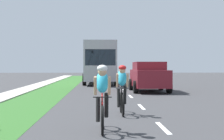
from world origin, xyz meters
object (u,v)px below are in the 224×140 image
cyclist_lead (102,97)px  cyclist_trailing (122,89)px  suv_maroon (149,76)px  bus_silver (100,61)px

cyclist_lead → cyclist_trailing: bearing=77.6°
cyclist_trailing → suv_maroon: (2.29, 10.28, 0.14)m
cyclist_trailing → suv_maroon: suv_maroon is taller
cyclist_lead → bus_silver: (0.03, 23.97, 1.17)m
suv_maroon → bus_silver: 11.14m
cyclist_lead → bus_silver: bus_silver is taller
cyclist_trailing → cyclist_lead: bearing=-102.4°
cyclist_trailing → bus_silver: 21.02m
bus_silver → cyclist_trailing: bearing=-88.3°
cyclist_lead → bus_silver: size_ratio=0.15×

